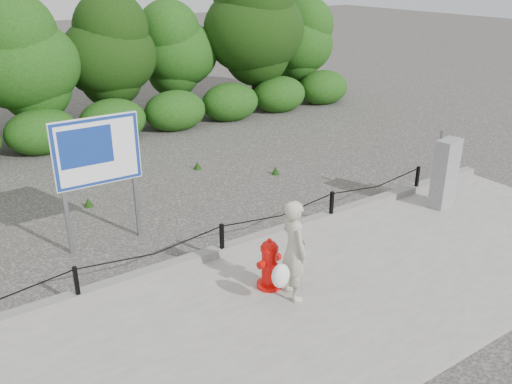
{
  "coord_description": "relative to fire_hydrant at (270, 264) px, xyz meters",
  "views": [
    {
      "loc": [
        -4.16,
        -7.14,
        4.76
      ],
      "look_at": [
        0.85,
        0.2,
        1.0
      ],
      "focal_mm": 38.0,
      "sensor_mm": 36.0,
      "label": 1
    }
  ],
  "objects": [
    {
      "name": "treeline",
      "position": [
        -0.3,
        10.21,
        2.12
      ],
      "size": [
        20.23,
        3.94,
        4.96
      ],
      "color": "black",
      "rests_on": "ground"
    },
    {
      "name": "fire_hydrant",
      "position": [
        0.0,
        0.0,
        0.0
      ],
      "size": [
        0.45,
        0.47,
        0.84
      ],
      "rotation": [
        0.0,
        0.0,
        0.15
      ],
      "color": "red",
      "rests_on": "sidewalk"
    },
    {
      "name": "pedestrian",
      "position": [
        0.12,
        -0.41,
        0.38
      ],
      "size": [
        0.73,
        0.64,
        1.58
      ],
      "rotation": [
        0.0,
        0.0,
        1.38
      ],
      "color": "#AEAC95",
      "rests_on": "sidewalk"
    },
    {
      "name": "advertising_sign",
      "position": [
        -1.57,
        2.9,
        1.22
      ],
      "size": [
        1.5,
        0.16,
        2.41
      ],
      "rotation": [
        0.0,
        0.0,
        -0.03
      ],
      "color": "slate",
      "rests_on": "ground"
    },
    {
      "name": "curb",
      "position": [
        -0.1,
        1.32,
        -0.33
      ],
      "size": [
        14.0,
        0.22,
        0.14
      ],
      "primitive_type": "cube",
      "color": "slate",
      "rests_on": "sidewalk"
    },
    {
      "name": "utility_cabinet",
      "position": [
        4.76,
        0.49,
        0.32
      ],
      "size": [
        0.59,
        0.43,
        1.59
      ],
      "rotation": [
        0.0,
        0.0,
        0.16
      ],
      "color": "#9D9D9F",
      "rests_on": "sidewalk"
    },
    {
      "name": "sidewalk",
      "position": [
        -0.1,
        -0.73,
        -0.44
      ],
      "size": [
        14.0,
        4.0,
        0.08
      ],
      "primitive_type": "cube",
      "color": "gray",
      "rests_on": "ground"
    },
    {
      "name": "ground",
      "position": [
        -0.1,
        1.27,
        -0.48
      ],
      "size": [
        90.0,
        90.0,
        0.0
      ],
      "primitive_type": "plane",
      "color": "#2D2B28",
      "rests_on": "ground"
    },
    {
      "name": "chain_barrier",
      "position": [
        -0.1,
        1.27,
        -0.02
      ],
      "size": [
        10.06,
        0.06,
        0.6
      ],
      "color": "black",
      "rests_on": "sidewalk"
    }
  ]
}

